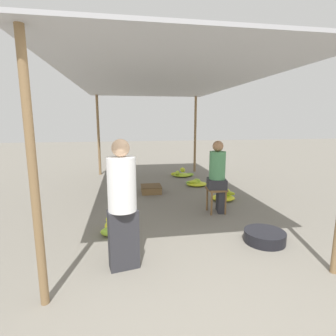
{
  "coord_description": "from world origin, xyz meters",
  "views": [
    {
      "loc": [
        -0.78,
        -2.13,
        1.76
      ],
      "look_at": [
        0.0,
        2.55,
        0.88
      ],
      "focal_mm": 28.0,
      "sensor_mm": 36.0,
      "label": 1
    }
  ],
  "objects_px": {
    "vendor_seated": "(218,175)",
    "banana_pile_right_0": "(181,174)",
    "stool": "(216,193)",
    "banana_pile_left_0": "(125,176)",
    "basin_black": "(265,237)",
    "vendor_foreground": "(122,203)",
    "banana_pile_right_2": "(224,196)",
    "crate_near": "(151,189)",
    "banana_pile_left_1": "(112,228)",
    "banana_pile_right_1": "(196,183)"
  },
  "relations": [
    {
      "from": "vendor_foreground",
      "to": "vendor_seated",
      "type": "distance_m",
      "value": 2.42
    },
    {
      "from": "vendor_foreground",
      "to": "banana_pile_right_0",
      "type": "relative_size",
      "value": 2.14
    },
    {
      "from": "banana_pile_right_1",
      "to": "crate_near",
      "type": "distance_m",
      "value": 1.36
    },
    {
      "from": "vendor_foreground",
      "to": "basin_black",
      "type": "xyz_separation_m",
      "value": [
        2.02,
        0.34,
        -0.72
      ]
    },
    {
      "from": "banana_pile_right_1",
      "to": "banana_pile_left_0",
      "type": "bearing_deg",
      "value": 145.23
    },
    {
      "from": "stool",
      "to": "vendor_seated",
      "type": "bearing_deg",
      "value": 9.55
    },
    {
      "from": "banana_pile_right_0",
      "to": "banana_pile_left_1",
      "type": "bearing_deg",
      "value": -116.42
    },
    {
      "from": "vendor_foreground",
      "to": "vendor_seated",
      "type": "xyz_separation_m",
      "value": [
        1.77,
        1.65,
        -0.08
      ]
    },
    {
      "from": "basin_black",
      "to": "banana_pile_left_1",
      "type": "relative_size",
      "value": 1.2
    },
    {
      "from": "banana_pile_left_0",
      "to": "banana_pile_left_1",
      "type": "xyz_separation_m",
      "value": [
        -0.22,
        -4.06,
        0.04
      ]
    },
    {
      "from": "vendor_seated",
      "to": "banana_pile_right_2",
      "type": "distance_m",
      "value": 1.06
    },
    {
      "from": "stool",
      "to": "banana_pile_right_1",
      "type": "height_order",
      "value": "stool"
    },
    {
      "from": "vendor_seated",
      "to": "banana_pile_left_0",
      "type": "distance_m",
      "value": 3.86
    },
    {
      "from": "basin_black",
      "to": "banana_pile_right_2",
      "type": "height_order",
      "value": "banana_pile_right_2"
    },
    {
      "from": "basin_black",
      "to": "banana_pile_left_1",
      "type": "height_order",
      "value": "banana_pile_left_1"
    },
    {
      "from": "banana_pile_left_0",
      "to": "banana_pile_left_1",
      "type": "bearing_deg",
      "value": -93.08
    },
    {
      "from": "basin_black",
      "to": "banana_pile_right_1",
      "type": "relative_size",
      "value": 1.01
    },
    {
      "from": "banana_pile_left_1",
      "to": "banana_pile_right_2",
      "type": "height_order",
      "value": "banana_pile_left_1"
    },
    {
      "from": "vendor_foreground",
      "to": "banana_pile_right_2",
      "type": "distance_m",
      "value": 3.32
    },
    {
      "from": "banana_pile_left_1",
      "to": "stool",
      "type": "bearing_deg",
      "value": 19.2
    },
    {
      "from": "banana_pile_right_1",
      "to": "vendor_seated",
      "type": "bearing_deg",
      "value": -94.24
    },
    {
      "from": "basin_black",
      "to": "vendor_foreground",
      "type": "bearing_deg",
      "value": -170.57
    },
    {
      "from": "basin_black",
      "to": "banana_pile_right_0",
      "type": "relative_size",
      "value": 0.81
    },
    {
      "from": "basin_black",
      "to": "stool",
      "type": "bearing_deg",
      "value": 101.68
    },
    {
      "from": "basin_black",
      "to": "crate_near",
      "type": "bearing_deg",
      "value": 115.22
    },
    {
      "from": "stool",
      "to": "banana_pile_left_0",
      "type": "distance_m",
      "value": 3.81
    },
    {
      "from": "banana_pile_left_0",
      "to": "banana_pile_right_1",
      "type": "distance_m",
      "value": 2.3
    },
    {
      "from": "basin_black",
      "to": "crate_near",
      "type": "height_order",
      "value": "crate_near"
    },
    {
      "from": "vendor_foreground",
      "to": "basin_black",
      "type": "distance_m",
      "value": 2.17
    },
    {
      "from": "banana_pile_left_1",
      "to": "banana_pile_right_0",
      "type": "height_order",
      "value": "banana_pile_left_1"
    },
    {
      "from": "banana_pile_right_0",
      "to": "stool",
      "type": "bearing_deg",
      "value": -90.58
    },
    {
      "from": "basin_black",
      "to": "banana_pile_left_1",
      "type": "bearing_deg",
      "value": 163.79
    },
    {
      "from": "stool",
      "to": "banana_pile_right_0",
      "type": "distance_m",
      "value": 3.3
    },
    {
      "from": "vendor_seated",
      "to": "banana_pile_right_2",
      "type": "relative_size",
      "value": 2.64
    },
    {
      "from": "stool",
      "to": "banana_pile_left_0",
      "type": "height_order",
      "value": "stool"
    },
    {
      "from": "banana_pile_left_0",
      "to": "stool",
      "type": "bearing_deg",
      "value": -63.12
    },
    {
      "from": "stool",
      "to": "crate_near",
      "type": "relative_size",
      "value": 0.98
    },
    {
      "from": "vendor_foreground",
      "to": "banana_pile_left_0",
      "type": "bearing_deg",
      "value": 89.64
    },
    {
      "from": "vendor_seated",
      "to": "basin_black",
      "type": "height_order",
      "value": "vendor_seated"
    },
    {
      "from": "stool",
      "to": "banana_pile_left_1",
      "type": "xyz_separation_m",
      "value": [
        -1.93,
        -0.67,
        -0.28
      ]
    },
    {
      "from": "basin_black",
      "to": "vendor_seated",
      "type": "bearing_deg",
      "value": 100.76
    },
    {
      "from": "stool",
      "to": "vendor_foreground",
      "type": "bearing_deg",
      "value": -136.64
    },
    {
      "from": "vendor_foreground",
      "to": "banana_pile_right_1",
      "type": "height_order",
      "value": "vendor_foreground"
    },
    {
      "from": "basin_black",
      "to": "banana_pile_left_0",
      "type": "height_order",
      "value": "basin_black"
    },
    {
      "from": "stool",
      "to": "banana_pile_left_0",
      "type": "xyz_separation_m",
      "value": [
        -1.72,
        3.38,
        -0.32
      ]
    },
    {
      "from": "stool",
      "to": "basin_black",
      "type": "relative_size",
      "value": 0.82
    },
    {
      "from": "banana_pile_left_1",
      "to": "banana_pile_right_1",
      "type": "relative_size",
      "value": 0.85
    },
    {
      "from": "basin_black",
      "to": "banana_pile_left_0",
      "type": "distance_m",
      "value": 5.1
    },
    {
      "from": "banana_pile_left_0",
      "to": "banana_pile_right_1",
      "type": "bearing_deg",
      "value": -34.77
    },
    {
      "from": "vendor_seated",
      "to": "banana_pile_right_0",
      "type": "xyz_separation_m",
      "value": [
        0.01,
        3.28,
        -0.65
      ]
    }
  ]
}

